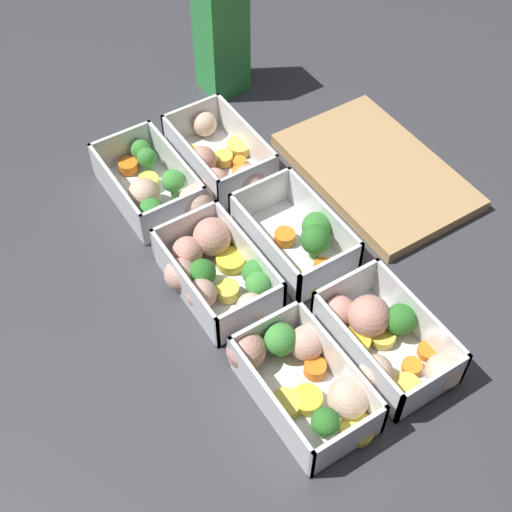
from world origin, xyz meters
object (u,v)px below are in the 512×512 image
object	(u,v)px
container_near_left	(158,188)
container_near_center	(214,269)
container_far_left	(220,159)
container_far_right	(384,338)
container_near_right	(302,377)
juice_carton	(221,35)
container_far_center	(301,239)

from	to	relation	value
container_near_left	container_near_center	world-z (taller)	same
container_far_left	container_far_right	size ratio (longest dim) A/B	1.09
container_near_right	juice_carton	distance (m)	0.58
container_near_right	container_near_center	bearing A→B (deg)	-178.44
container_near_right	container_near_left	bearing A→B (deg)	179.63
container_near_center	container_far_right	distance (m)	0.23
container_near_left	container_far_left	xyz separation A→B (m)	(-0.01, 0.11, -0.00)
container_near_right	container_far_right	world-z (taller)	same
container_near_right	container_far_right	distance (m)	0.11
container_near_right	container_far_center	xyz separation A→B (m)	(-0.17, 0.12, -0.00)
container_near_left	container_far_right	world-z (taller)	same
container_far_left	container_near_center	bearing A→B (deg)	-32.82
container_near_center	container_far_right	bearing A→B (deg)	30.66
container_near_center	container_far_left	xyz separation A→B (m)	(-0.17, 0.11, -0.00)
container_near_center	container_far_left	size ratio (longest dim) A/B	0.92
container_far_left	container_far_center	distance (m)	0.19
container_far_left	container_far_center	world-z (taller)	same
container_near_center	container_far_center	xyz separation A→B (m)	(0.02, 0.12, -0.00)
container_near_right	juice_carton	xyz separation A→B (m)	(-0.53, 0.21, 0.07)
container_near_center	container_far_right	xyz separation A→B (m)	(0.20, 0.12, -0.00)
container_near_left	container_far_right	xyz separation A→B (m)	(0.36, 0.11, -0.00)
container_far_center	juice_carton	xyz separation A→B (m)	(-0.36, 0.10, 0.07)
container_far_center	container_near_left	bearing A→B (deg)	-147.86
container_near_center	container_near_right	xyz separation A→B (m)	(0.19, 0.01, -0.00)
container_near_left	juice_carton	bearing A→B (deg)	130.28
container_far_right	container_near_center	bearing A→B (deg)	-149.34
container_near_left	juice_carton	size ratio (longest dim) A/B	0.93
container_near_right	container_far_right	bearing A→B (deg)	85.14
container_far_right	container_near_left	bearing A→B (deg)	-163.27
container_far_right	container_far_left	bearing A→B (deg)	-179.48
container_far_center	container_near_right	bearing A→B (deg)	-34.61
container_near_left	container_near_center	distance (m)	0.17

